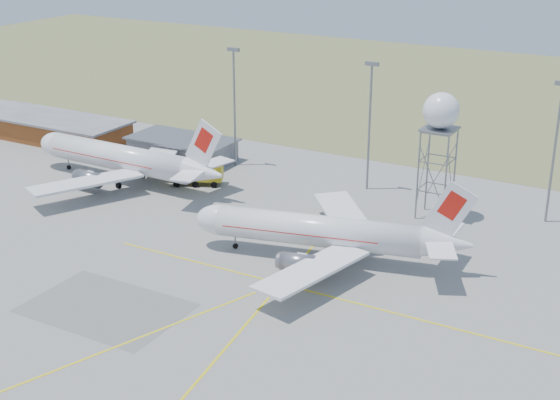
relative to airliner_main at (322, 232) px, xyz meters
The scene contains 11 objects.
grass_strip 101.40m from the airliner_main, 87.47° to the left, with size 400.00×120.00×0.03m, color #616F3D.
building_orange 74.27m from the airliner_main, 161.77° to the left, with size 33.00×12.00×4.30m.
building_grey 47.77m from the airliner_main, 148.09° to the left, with size 19.00×10.00×3.90m.
mast_a 41.74m from the airliner_main, 138.26° to the left, with size 2.20×0.50×20.50m.
mast_b 29.00m from the airliner_main, 101.47° to the left, with size 2.20×0.50×20.50m.
mast_c 36.28m from the airliner_main, 50.47° to the left, with size 2.20×0.50×20.50m.
airliner_main is the anchor object (origin of this frame).
airliner_far 43.24m from the airliner_main, 165.62° to the left, with size 37.86×36.84×12.89m.
radar_tower 23.42m from the airliner_main, 69.88° to the left, with size 5.12×5.12×18.52m.
fire_truck 34.18m from the airliner_main, 152.82° to the left, with size 8.89×6.27×3.40m.
baggage_tug 70.36m from the airliner_main, 163.54° to the left, with size 2.37×2.05×1.66m.
Camera 1 is at (35.73, -43.42, 43.09)m, focal length 50.00 mm.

